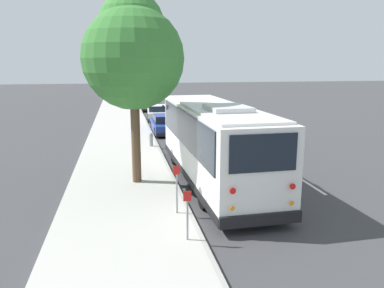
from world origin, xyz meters
name	(u,v)px	position (x,y,z in m)	size (l,w,h in m)	color
ground_plane	(206,173)	(0.00, 0.00, 0.00)	(160.00, 160.00, 0.00)	#3D3D3F
sidewalk_slab	(121,176)	(0.00, 3.81, 0.07)	(80.00, 4.22, 0.15)	#B2AFA8
curb_strip	(170,173)	(0.00, 1.63, 0.07)	(80.00, 0.14, 0.15)	#9D9A94
shuttle_bus	(213,139)	(-1.23, -0.03, 1.84)	(10.70, 2.99, 3.42)	white
parked_sedan_blue	(164,124)	(10.38, 0.66, 0.61)	(4.54, 1.82, 1.32)	navy
parked_sedan_white	(157,113)	(16.91, 0.50, 0.60)	(4.24, 1.99, 1.30)	silver
parked_sedan_tan	(149,104)	(24.16, 0.66, 0.62)	(4.71, 1.88, 1.33)	tan
parked_sedan_silver	(147,99)	(30.20, 0.49, 0.59)	(4.51, 1.89, 1.27)	#A8AAAF
parked_sedan_black	(142,95)	(36.66, 0.67, 0.61)	(4.54, 1.80, 1.31)	black
street_tree	(133,52)	(-1.03, 3.16, 5.35)	(3.96, 3.96, 7.52)	brown
sign_post_near	(187,215)	(-6.65, 2.05, 0.88)	(0.06, 0.22, 1.41)	gray
sign_post_far	(177,189)	(-4.73, 2.05, 0.96)	(0.06, 0.22, 1.58)	gray
fire_hydrant	(151,139)	(5.48, 2.03, 0.55)	(0.22, 0.22, 0.81)	#99999E
lane_stripe_mid	(311,185)	(-2.54, -3.85, 0.00)	(2.40, 0.14, 0.01)	silver
lane_stripe_ahead	(258,152)	(3.46, -3.85, 0.00)	(2.40, 0.14, 0.01)	silver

